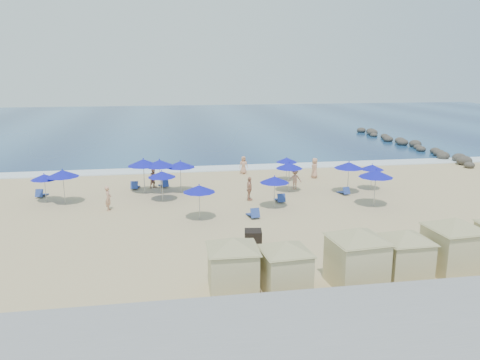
% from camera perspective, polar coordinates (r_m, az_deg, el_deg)
% --- Properties ---
extents(ground, '(160.00, 160.00, 0.00)m').
position_cam_1_polar(ground, '(29.45, 1.49, -4.81)').
color(ground, tan).
rests_on(ground, ground).
extents(ocean, '(160.00, 80.00, 0.06)m').
position_cam_1_polar(ocean, '(83.15, -5.74, 6.99)').
color(ocean, navy).
rests_on(ocean, ground).
extents(surf_line, '(160.00, 2.50, 0.08)m').
position_cam_1_polar(surf_line, '(44.25, -2.31, 1.44)').
color(surf_line, white).
rests_on(surf_line, ground).
extents(seawall, '(160.00, 6.10, 1.22)m').
position_cam_1_polar(seawall, '(17.22, 10.38, -16.58)').
color(seawall, gray).
rests_on(seawall, ground).
extents(rock_jetty, '(2.56, 26.66, 0.96)m').
position_cam_1_polar(rock_jetty, '(60.68, 19.66, 4.23)').
color(rock_jetty, '#2E2A27').
rests_on(rock_jetty, ground).
extents(trash_bin, '(1.02, 1.02, 0.89)m').
position_cam_1_polar(trash_bin, '(24.95, 1.62, -7.14)').
color(trash_bin, black).
rests_on(trash_bin, ground).
extents(cabana_0, '(4.28, 4.28, 2.69)m').
position_cam_1_polar(cabana_0, '(19.68, -0.89, -9.49)').
color(cabana_0, '#CDBF8C').
rests_on(cabana_0, ground).
extents(cabana_1, '(4.03, 4.03, 2.53)m').
position_cam_1_polar(cabana_1, '(19.81, 5.57, -9.68)').
color(cabana_1, '#CDBF8C').
rests_on(cabana_1, ground).
extents(cabana_2, '(4.63, 4.63, 2.91)m').
position_cam_1_polar(cabana_2, '(20.85, 14.08, -8.19)').
color(cabana_2, '#CDBF8C').
rests_on(cabana_2, ground).
extents(cabana_3, '(4.15, 4.15, 2.61)m').
position_cam_1_polar(cabana_3, '(22.04, 19.48, -7.86)').
color(cabana_3, '#CDBF8C').
rests_on(cabana_3, ground).
extents(cabana_4, '(4.64, 4.64, 2.92)m').
position_cam_1_polar(cabana_4, '(23.63, 24.64, -6.44)').
color(cabana_4, '#CDBF8C').
rests_on(cabana_4, ground).
extents(umbrella_0, '(1.85, 1.85, 2.11)m').
position_cam_1_polar(umbrella_0, '(35.51, -22.77, 0.36)').
color(umbrella_0, '#A5A8AD').
rests_on(umbrella_0, ground).
extents(umbrella_1, '(2.21, 2.21, 2.52)m').
position_cam_1_polar(umbrella_1, '(34.44, -20.81, 0.76)').
color(umbrella_1, '#A5A8AD').
rests_on(umbrella_1, ground).
extents(umbrella_2, '(2.38, 2.38, 2.71)m').
position_cam_1_polar(umbrella_2, '(35.85, -11.70, 2.10)').
color(umbrella_2, '#A5A8AD').
rests_on(umbrella_2, ground).
extents(umbrella_3, '(1.98, 1.98, 2.26)m').
position_cam_1_polar(umbrella_3, '(33.43, -9.52, 0.70)').
color(umbrella_3, '#A5A8AD').
rests_on(umbrella_3, ground).
extents(umbrella_4, '(2.34, 2.34, 2.66)m').
position_cam_1_polar(umbrella_4, '(35.61, -9.78, 2.04)').
color(umbrella_4, '#A5A8AD').
rests_on(umbrella_4, ground).
extents(umbrella_5, '(2.21, 2.21, 2.52)m').
position_cam_1_polar(umbrella_5, '(35.59, -7.29, 1.92)').
color(umbrella_5, '#A5A8AD').
rests_on(umbrella_5, ground).
extents(umbrella_6, '(2.02, 2.02, 2.30)m').
position_cam_1_polar(umbrella_6, '(28.95, -5.00, -1.06)').
color(umbrella_6, '#A5A8AD').
rests_on(umbrella_6, ground).
extents(umbrella_7, '(2.08, 2.08, 2.36)m').
position_cam_1_polar(umbrella_7, '(35.70, 6.03, 1.77)').
color(umbrella_7, '#A5A8AD').
rests_on(umbrella_7, ground).
extents(umbrella_8, '(2.00, 2.00, 2.27)m').
position_cam_1_polar(umbrella_8, '(31.40, 4.23, 0.05)').
color(umbrella_8, '#A5A8AD').
rests_on(umbrella_8, ground).
extents(umbrella_9, '(1.80, 1.80, 2.04)m').
position_cam_1_polar(umbrella_9, '(39.36, 5.72, 2.45)').
color(umbrella_9, '#A5A8AD').
rests_on(umbrella_9, ground).
extents(umbrella_10, '(2.20, 2.20, 2.50)m').
position_cam_1_polar(umbrella_10, '(35.98, 13.13, 1.77)').
color(umbrella_10, '#A5A8AD').
rests_on(umbrella_10, ground).
extents(umbrella_11, '(2.33, 2.33, 2.65)m').
position_cam_1_polar(umbrella_11, '(32.93, 16.24, 0.77)').
color(umbrella_11, '#A5A8AD').
rests_on(umbrella_11, ground).
extents(umbrella_12, '(1.83, 1.83, 2.08)m').
position_cam_1_polar(umbrella_12, '(37.55, 15.81, 1.53)').
color(umbrella_12, '#A5A8AD').
rests_on(umbrella_12, ground).
extents(beach_chair_0, '(0.74, 1.31, 0.68)m').
position_cam_1_polar(beach_chair_0, '(37.39, -23.08, -1.57)').
color(beach_chair_0, '#274091').
rests_on(beach_chair_0, ground).
extents(beach_chair_1, '(0.71, 1.34, 0.70)m').
position_cam_1_polar(beach_chair_1, '(37.60, -12.68, -0.72)').
color(beach_chair_1, '#274091').
rests_on(beach_chair_1, ground).
extents(beach_chair_2, '(0.88, 1.36, 0.69)m').
position_cam_1_polar(beach_chair_2, '(37.74, -9.26, -0.52)').
color(beach_chair_2, '#274091').
rests_on(beach_chair_2, ground).
extents(beach_chair_3, '(0.73, 1.35, 0.71)m').
position_cam_1_polar(beach_chair_3, '(29.71, 1.65, -4.14)').
color(beach_chair_3, '#274091').
rests_on(beach_chair_3, ground).
extents(beach_chair_4, '(0.58, 1.27, 0.70)m').
position_cam_1_polar(beach_chair_4, '(33.22, 4.92, -2.30)').
color(beach_chair_4, '#274091').
rests_on(beach_chair_4, ground).
extents(beach_chair_5, '(0.71, 1.23, 0.64)m').
position_cam_1_polar(beach_chair_5, '(36.00, 12.58, -1.38)').
color(beach_chair_5, '#274091').
rests_on(beach_chair_5, ground).
extents(beachgoer_0, '(0.40, 0.61, 1.65)m').
position_cam_1_polar(beachgoer_0, '(32.25, -15.76, -2.17)').
color(beachgoer_0, tan).
rests_on(beachgoer_0, ground).
extents(beachgoer_1, '(0.99, 0.96, 1.60)m').
position_cam_1_polar(beachgoer_1, '(37.53, -10.44, 0.24)').
color(beachgoer_1, tan).
rests_on(beachgoer_1, ground).
extents(beachgoer_2, '(0.81, 1.09, 1.72)m').
position_cam_1_polar(beachgoer_2, '(33.37, 1.15, -1.07)').
color(beachgoer_2, tan).
rests_on(beachgoer_2, ground).
extents(beachgoer_3, '(1.14, 0.80, 1.61)m').
position_cam_1_polar(beachgoer_3, '(36.84, 6.71, 0.13)').
color(beachgoer_3, tan).
rests_on(beachgoer_3, ground).
extents(beachgoer_4, '(0.82, 0.57, 1.61)m').
position_cam_1_polar(beachgoer_4, '(41.92, 0.43, 1.84)').
color(beachgoer_4, tan).
rests_on(beachgoer_4, ground).
extents(beachgoer_5, '(0.88, 1.02, 1.76)m').
position_cam_1_polar(beachgoer_5, '(40.81, 9.07, 1.46)').
color(beachgoer_5, tan).
rests_on(beachgoer_5, ground).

